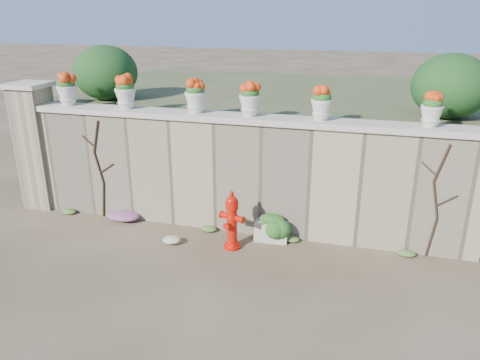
% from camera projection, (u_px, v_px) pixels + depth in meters
% --- Properties ---
extents(ground, '(80.00, 80.00, 0.00)m').
position_uv_depth(ground, '(209.00, 279.00, 6.99)').
color(ground, '#4A3A25').
rests_on(ground, ground).
extents(stone_wall, '(8.00, 0.40, 2.00)m').
position_uv_depth(stone_wall, '(240.00, 177.00, 8.27)').
color(stone_wall, '#9B8767').
rests_on(stone_wall, ground).
extents(wall_cap, '(8.10, 0.52, 0.10)m').
position_uv_depth(wall_cap, '(240.00, 118.00, 7.91)').
color(wall_cap, beige).
rests_on(wall_cap, stone_wall).
extents(gate_pillar, '(0.72, 0.72, 2.48)m').
position_uv_depth(gate_pillar, '(37.00, 145.00, 9.21)').
color(gate_pillar, '#9B8767').
rests_on(gate_pillar, ground).
extents(raised_fill, '(9.00, 6.00, 2.00)m').
position_uv_depth(raised_fill, '(275.00, 133.00, 11.16)').
color(raised_fill, '#384C23').
rests_on(raised_fill, ground).
extents(back_shrub_left, '(1.30, 1.30, 1.10)m').
position_uv_depth(back_shrub_left, '(106.00, 73.00, 9.61)').
color(back_shrub_left, '#143814').
rests_on(back_shrub_left, raised_fill).
extents(back_shrub_right, '(1.30, 1.30, 1.10)m').
position_uv_depth(back_shrub_right, '(451.00, 86.00, 7.98)').
color(back_shrub_right, '#143814').
rests_on(back_shrub_right, raised_fill).
extents(vine_left, '(0.60, 0.04, 1.91)m').
position_uv_depth(vine_left, '(99.00, 168.00, 8.74)').
color(vine_left, black).
rests_on(vine_left, ground).
extents(vine_right, '(0.60, 0.04, 1.91)m').
position_uv_depth(vine_right, '(436.00, 200.00, 7.28)').
color(vine_right, black).
rests_on(vine_right, ground).
extents(fire_hydrant, '(0.44, 0.31, 1.02)m').
position_uv_depth(fire_hydrant, '(232.00, 220.00, 7.72)').
color(fire_hydrant, red).
rests_on(fire_hydrant, ground).
extents(planter_box, '(0.59, 0.36, 0.48)m').
position_uv_depth(planter_box, '(272.00, 228.00, 8.10)').
color(planter_box, beige).
rests_on(planter_box, ground).
extents(green_shrub, '(0.59, 0.53, 0.56)m').
position_uv_depth(green_shrub, '(277.00, 228.00, 7.95)').
color(green_shrub, '#1E5119').
rests_on(green_shrub, ground).
extents(magenta_clump, '(0.89, 0.59, 0.24)m').
position_uv_depth(magenta_clump, '(117.00, 214.00, 8.89)').
color(magenta_clump, '#CD29BC').
rests_on(magenta_clump, ground).
extents(white_flowers, '(0.49, 0.39, 0.17)m').
position_uv_depth(white_flowers, '(168.00, 238.00, 8.04)').
color(white_flowers, white).
rests_on(white_flowers, ground).
extents(urn_pot_0, '(0.37, 0.37, 0.58)m').
position_uv_depth(urn_pot_0, '(67.00, 90.00, 8.61)').
color(urn_pot_0, beige).
rests_on(urn_pot_0, wall_cap).
extents(urn_pot_1, '(0.37, 0.37, 0.59)m').
position_uv_depth(urn_pot_1, '(125.00, 92.00, 8.31)').
color(urn_pot_1, beige).
rests_on(urn_pot_1, wall_cap).
extents(urn_pot_2, '(0.37, 0.37, 0.57)m').
position_uv_depth(urn_pot_2, '(196.00, 96.00, 7.99)').
color(urn_pot_2, beige).
rests_on(urn_pot_2, wall_cap).
extents(urn_pot_3, '(0.36, 0.36, 0.57)m').
position_uv_depth(urn_pot_3, '(250.00, 99.00, 7.75)').
color(urn_pot_3, beige).
rests_on(urn_pot_3, wall_cap).
extents(urn_pot_4, '(0.35, 0.35, 0.54)m').
position_uv_depth(urn_pot_4, '(322.00, 104.00, 7.46)').
color(urn_pot_4, beige).
rests_on(urn_pot_4, wall_cap).
extents(urn_pot_5, '(0.33, 0.33, 0.52)m').
position_uv_depth(urn_pot_5, '(432.00, 110.00, 7.06)').
color(urn_pot_5, beige).
rests_on(urn_pot_5, wall_cap).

